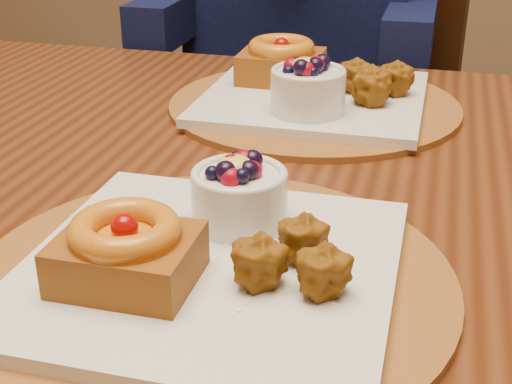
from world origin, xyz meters
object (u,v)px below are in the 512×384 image
dining_table (275,238)px  place_setting_near (209,257)px  chair_far (333,140)px  place_setting_far (312,90)px

dining_table → place_setting_near: size_ratio=4.21×
dining_table → chair_far: chair_far is taller
dining_table → chair_far: (-0.05, 0.76, -0.17)m
dining_table → place_setting_far: bearing=90.8°
place_setting_near → place_setting_far: 0.43m
place_setting_far → chair_far: chair_far is taller
place_setting_far → place_setting_near: bearing=-89.9°
place_setting_near → dining_table: bearing=89.5°
chair_far → place_setting_near: bearing=-72.5°
place_setting_near → chair_far: chair_far is taller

